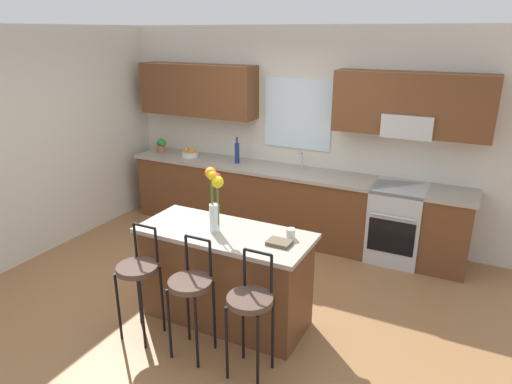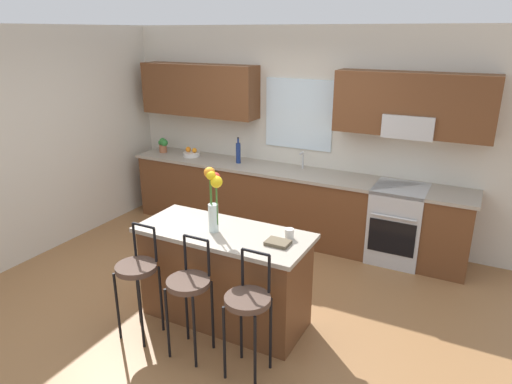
% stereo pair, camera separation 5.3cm
% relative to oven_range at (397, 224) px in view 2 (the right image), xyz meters
% --- Properties ---
extents(ground_plane, '(14.00, 14.00, 0.00)m').
position_rel_oven_range_xyz_m(ground_plane, '(-1.43, -1.68, -0.46)').
color(ground_plane, olive).
extents(wall_left, '(0.12, 4.60, 2.70)m').
position_rel_oven_range_xyz_m(wall_left, '(-3.99, -1.38, 0.89)').
color(wall_left, beige).
rests_on(wall_left, ground).
extents(back_wall_assembly, '(5.60, 0.50, 2.70)m').
position_rel_oven_range_xyz_m(back_wall_assembly, '(-1.40, 0.31, 1.05)').
color(back_wall_assembly, beige).
rests_on(back_wall_assembly, ground).
extents(counter_run, '(4.56, 0.64, 0.92)m').
position_rel_oven_range_xyz_m(counter_run, '(-1.43, 0.02, 0.01)').
color(counter_run, brown).
rests_on(counter_run, ground).
extents(sink_faucet, '(0.02, 0.13, 0.23)m').
position_rel_oven_range_xyz_m(sink_faucet, '(-1.30, 0.17, 0.60)').
color(sink_faucet, '#B7BABC').
rests_on(sink_faucet, counter_run).
extents(oven_range, '(0.60, 0.64, 0.92)m').
position_rel_oven_range_xyz_m(oven_range, '(0.00, 0.00, 0.00)').
color(oven_range, '#B7BABC').
rests_on(oven_range, ground).
extents(kitchen_island, '(1.60, 0.69, 0.92)m').
position_rel_oven_range_xyz_m(kitchen_island, '(-1.19, -2.00, 0.00)').
color(kitchen_island, brown).
rests_on(kitchen_island, ground).
extents(bar_stool_near, '(0.36, 0.36, 1.04)m').
position_rel_oven_range_xyz_m(bar_stool_near, '(-1.74, -2.56, 0.18)').
color(bar_stool_near, black).
rests_on(bar_stool_near, ground).
extents(bar_stool_middle, '(0.36, 0.36, 1.04)m').
position_rel_oven_range_xyz_m(bar_stool_middle, '(-1.19, -2.56, 0.18)').
color(bar_stool_middle, black).
rests_on(bar_stool_middle, ground).
extents(bar_stool_far, '(0.36, 0.36, 1.04)m').
position_rel_oven_range_xyz_m(bar_stool_far, '(-0.64, -2.56, 0.18)').
color(bar_stool_far, black).
rests_on(bar_stool_far, ground).
extents(flower_vase, '(0.17, 0.14, 0.60)m').
position_rel_oven_range_xyz_m(flower_vase, '(-1.25, -2.05, 0.82)').
color(flower_vase, silver).
rests_on(flower_vase, kitchen_island).
extents(mug_ceramic, '(0.08, 0.08, 0.09)m').
position_rel_oven_range_xyz_m(mug_ceramic, '(-0.60, -1.87, 0.51)').
color(mug_ceramic, silver).
rests_on(mug_ceramic, kitchen_island).
extents(cookbook, '(0.20, 0.15, 0.03)m').
position_rel_oven_range_xyz_m(cookbook, '(-0.64, -2.02, 0.48)').
color(cookbook, brown).
rests_on(cookbook, kitchen_island).
extents(fruit_bowl_oranges, '(0.24, 0.24, 0.13)m').
position_rel_oven_range_xyz_m(fruit_bowl_oranges, '(-2.95, 0.02, 0.50)').
color(fruit_bowl_oranges, silver).
rests_on(fruit_bowl_oranges, counter_run).
extents(bottle_olive_oil, '(0.06, 0.06, 0.36)m').
position_rel_oven_range_xyz_m(bottle_olive_oil, '(-2.18, 0.02, 0.61)').
color(bottle_olive_oil, navy).
rests_on(bottle_olive_oil, counter_run).
extents(potted_plant_small, '(0.17, 0.12, 0.22)m').
position_rel_oven_range_xyz_m(potted_plant_small, '(-3.45, 0.02, 0.58)').
color(potted_plant_small, '#9E5B3D').
rests_on(potted_plant_small, counter_run).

